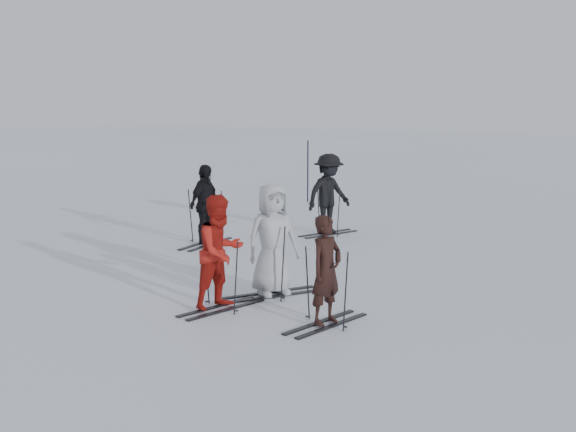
{
  "coord_description": "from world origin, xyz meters",
  "views": [
    {
      "loc": [
        7.67,
        -11.51,
        3.44
      ],
      "look_at": [
        0.0,
        1.0,
        1.0
      ],
      "focal_mm": 45.0,
      "sensor_mm": 36.0,
      "label": 1
    }
  ],
  "objects_px": {
    "skier_grey": "(272,241)",
    "piste_marker": "(308,171)",
    "skier_red": "(220,253)",
    "skier_uphill_far": "(329,195)",
    "skier_near_dark": "(326,272)",
    "skier_uphill_left": "(205,205)"
  },
  "relations": [
    {
      "from": "skier_grey",
      "to": "skier_uphill_left",
      "type": "distance_m",
      "value": 4.71
    },
    {
      "from": "skier_grey",
      "to": "piste_marker",
      "type": "height_order",
      "value": "piste_marker"
    },
    {
      "from": "skier_red",
      "to": "skier_uphill_left",
      "type": "distance_m",
      "value": 5.31
    },
    {
      "from": "skier_uphill_left",
      "to": "skier_grey",
      "type": "bearing_deg",
      "value": -132.5
    },
    {
      "from": "skier_uphill_left",
      "to": "piste_marker",
      "type": "distance_m",
      "value": 7.41
    },
    {
      "from": "skier_near_dark",
      "to": "skier_red",
      "type": "xyz_separation_m",
      "value": [
        -1.86,
        -0.17,
        0.1
      ]
    },
    {
      "from": "skier_red",
      "to": "skier_uphill_left",
      "type": "bearing_deg",
      "value": 53.79
    },
    {
      "from": "skier_red",
      "to": "skier_uphill_far",
      "type": "distance_m",
      "value": 6.84
    },
    {
      "from": "piste_marker",
      "to": "skier_uphill_far",
      "type": "bearing_deg",
      "value": -54.78
    },
    {
      "from": "skier_uphill_left",
      "to": "skier_uphill_far",
      "type": "distance_m",
      "value": 3.22
    },
    {
      "from": "skier_red",
      "to": "skier_uphill_left",
      "type": "xyz_separation_m",
      "value": [
        -3.46,
        4.02,
        -0.0
      ]
    },
    {
      "from": "skier_uphill_left",
      "to": "piste_marker",
      "type": "height_order",
      "value": "piste_marker"
    },
    {
      "from": "skier_uphill_left",
      "to": "skier_near_dark",
      "type": "bearing_deg",
      "value": -130.77
    },
    {
      "from": "skier_grey",
      "to": "piste_marker",
      "type": "xyz_separation_m",
      "value": [
        -5.14,
        10.15,
        0.04
      ]
    },
    {
      "from": "skier_red",
      "to": "piste_marker",
      "type": "relative_size",
      "value": 0.92
    },
    {
      "from": "skier_red",
      "to": "skier_uphill_far",
      "type": "bearing_deg",
      "value": 26.61
    },
    {
      "from": "skier_red",
      "to": "skier_grey",
      "type": "xyz_separation_m",
      "value": [
        0.26,
        1.15,
        0.04
      ]
    },
    {
      "from": "skier_red",
      "to": "piste_marker",
      "type": "height_order",
      "value": "piste_marker"
    },
    {
      "from": "skier_near_dark",
      "to": "skier_uphill_left",
      "type": "height_order",
      "value": "skier_uphill_left"
    },
    {
      "from": "piste_marker",
      "to": "skier_near_dark",
      "type": "bearing_deg",
      "value": -58.81
    },
    {
      "from": "skier_uphill_left",
      "to": "piste_marker",
      "type": "relative_size",
      "value": 0.92
    },
    {
      "from": "piste_marker",
      "to": "skier_grey",
      "type": "bearing_deg",
      "value": -63.12
    }
  ]
}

